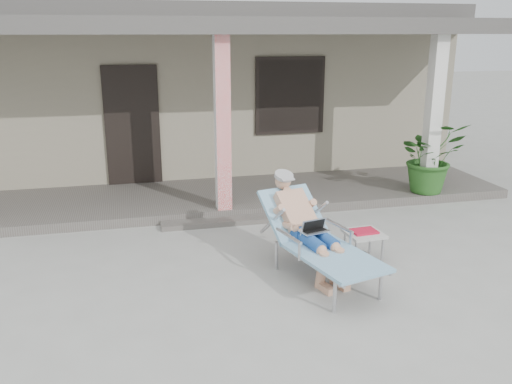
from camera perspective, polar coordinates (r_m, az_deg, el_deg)
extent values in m
plane|color=#9E9E99|center=(6.57, -0.03, -8.68)|extent=(60.00, 60.00, 0.00)
cube|color=#9D947C|center=(12.43, -7.08, 10.42)|extent=(10.00, 5.00, 3.00)
cube|color=#474442|center=(12.36, -7.37, 18.04)|extent=(10.40, 5.40, 0.30)
cube|color=black|center=(9.88, -12.88, 6.82)|extent=(0.95, 0.06, 2.10)
cube|color=black|center=(10.26, 3.60, 10.08)|extent=(1.20, 0.06, 1.30)
cube|color=black|center=(10.25, 3.61, 10.08)|extent=(1.32, 0.05, 1.42)
cube|color=#605B56|center=(9.30, -4.30, -0.54)|extent=(10.00, 2.00, 0.15)
cube|color=red|center=(8.16, -3.54, 7.04)|extent=(0.22, 0.22, 2.61)
cube|color=silver|center=(9.40, 18.15, 7.52)|extent=(0.22, 0.22, 2.61)
cube|color=#474442|center=(8.89, -4.71, 17.02)|extent=(10.00, 2.30, 0.24)
cube|color=#605B56|center=(8.23, -3.01, -3.08)|extent=(2.00, 0.30, 0.07)
cylinder|color=#B7B7BC|center=(5.72, 8.28, -10.87)|extent=(0.04, 0.04, 0.36)
cylinder|color=#B7B7BC|center=(6.07, 12.99, -9.47)|extent=(0.04, 0.04, 0.36)
cylinder|color=#B7B7BC|center=(6.63, 2.17, -6.72)|extent=(0.04, 0.04, 0.36)
cylinder|color=#B7B7BC|center=(6.93, 6.54, -5.76)|extent=(0.04, 0.04, 0.36)
cube|color=#B7B7BC|center=(6.13, 8.23, -6.94)|extent=(0.89, 1.30, 0.03)
cube|color=#82A8CA|center=(6.12, 8.24, -6.73)|extent=(0.99, 1.36, 0.04)
cube|color=#B7B7BC|center=(6.71, 3.98, -2.58)|extent=(0.73, 0.70, 0.48)
cube|color=#82A8CA|center=(6.70, 3.99, -2.31)|extent=(0.84, 0.79, 0.54)
cylinder|color=#A1A1A3|center=(6.80, 2.83, 1.79)|extent=(0.29, 0.29, 0.13)
cube|color=silver|center=(6.37, 6.08, -4.06)|extent=(0.37, 0.30, 0.23)
cube|color=#B4B5B0|center=(6.97, 11.30, -4.31)|extent=(0.48, 0.48, 0.04)
cylinder|color=#B7B7BC|center=(6.81, 10.45, -6.44)|extent=(0.03, 0.03, 0.34)
cylinder|color=#B7B7BC|center=(6.96, 13.16, -6.11)|extent=(0.03, 0.03, 0.34)
cylinder|color=#B7B7BC|center=(7.12, 9.31, -5.37)|extent=(0.03, 0.03, 0.34)
cylinder|color=#B7B7BC|center=(7.26, 11.92, -5.08)|extent=(0.03, 0.03, 0.34)
cube|color=red|center=(6.96, 11.31, -4.07)|extent=(0.33, 0.25, 0.03)
cube|color=black|center=(7.06, 10.92, -3.79)|extent=(0.31, 0.04, 0.03)
imported|color=#26591E|center=(9.65, 17.88, 3.52)|extent=(1.13, 0.99, 1.21)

